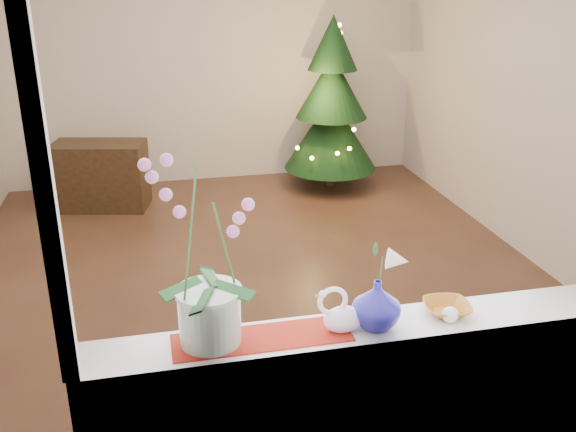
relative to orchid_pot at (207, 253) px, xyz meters
name	(u,v)px	position (x,y,z in m)	size (l,w,h in m)	color
ground	(256,273)	(0.58, 2.35, -1.30)	(5.00, 5.00, 0.00)	#3D2419
wall_back	(213,57)	(0.58, 4.85, 0.05)	(4.50, 0.10, 2.70)	beige
wall_front	(371,242)	(0.58, -0.15, 0.05)	(4.50, 0.10, 2.70)	beige
wall_right	(535,91)	(2.83, 2.35, 0.05)	(0.10, 5.00, 2.70)	beige
windowsill	(355,331)	(0.58, -0.02, -0.40)	(2.20, 0.26, 0.04)	white
window_frame	(373,145)	(0.58, -0.12, 0.40)	(2.22, 0.06, 1.60)	white
runner	(262,338)	(0.20, -0.02, -0.37)	(0.70, 0.20, 0.01)	maroon
orchid_pot	(207,253)	(0.00, 0.00, 0.00)	(0.26, 0.26, 0.75)	beige
swan	(344,310)	(0.52, -0.03, -0.28)	(0.22, 0.10, 0.19)	white
blue_vase	(377,301)	(0.66, -0.03, -0.26)	(0.22, 0.22, 0.23)	navy
lily	(380,254)	(0.66, -0.03, -0.05)	(0.13, 0.07, 0.18)	silver
paperweight	(450,315)	(0.96, -0.07, -0.34)	(0.07, 0.07, 0.07)	white
amber_dish	(447,309)	(0.98, 0.00, -0.36)	(0.16, 0.16, 0.04)	#A6631A
xmas_tree	(332,104)	(1.75, 4.30, -0.39)	(0.99, 0.99, 1.81)	black
side_table	(101,176)	(-0.65, 4.15, -0.97)	(0.88, 0.44, 0.66)	black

